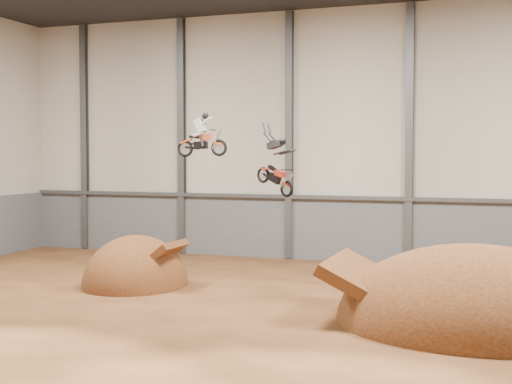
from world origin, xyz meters
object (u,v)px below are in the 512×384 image
at_px(fmx_rider_a, 202,133).
at_px(fmx_rider_b, 273,160).
at_px(takeoff_ramp, 136,286).
at_px(landing_ramp, 475,324).

height_order(fmx_rider_a, fmx_rider_b, fmx_rider_a).
bearing_deg(takeoff_ramp, fmx_rider_a, 15.82).
bearing_deg(fmx_rider_a, takeoff_ramp, -166.39).
distance_m(fmx_rider_a, fmx_rider_b, 4.56).
bearing_deg(landing_ramp, takeoff_ramp, 169.94).
bearing_deg(fmx_rider_b, landing_ramp, 16.65).
distance_m(takeoff_ramp, landing_ramp, 15.02).
relative_size(takeoff_ramp, fmx_rider_a, 2.27).
relative_size(landing_ramp, fmx_rider_a, 4.17).
height_order(takeoff_ramp, landing_ramp, landing_ramp).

